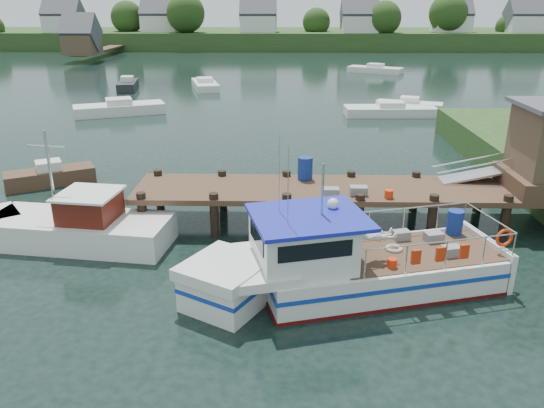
{
  "coord_description": "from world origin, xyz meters",
  "views": [
    {
      "loc": [
        -0.64,
        -18.25,
        7.7
      ],
      "look_at": [
        -1.0,
        -1.5,
        1.3
      ],
      "focal_mm": 35.0,
      "sensor_mm": 36.0,
      "label": 1
    }
  ],
  "objects_px": {
    "moored_rowboat": "(50,176)",
    "moored_b": "(409,106)",
    "dock": "(484,166)",
    "moored_d": "(205,84)",
    "moored_c": "(390,110)",
    "moored_a": "(120,108)",
    "moored_far": "(375,69)",
    "work_boat": "(70,226)",
    "moored_e": "(128,85)",
    "lobster_boat": "(342,265)"
  },
  "relations": [
    {
      "from": "moored_rowboat",
      "to": "moored_far",
      "type": "xyz_separation_m",
      "value": [
        21.09,
        40.76,
        -0.02
      ]
    },
    {
      "from": "dock",
      "to": "moored_c",
      "type": "relative_size",
      "value": 2.53
    },
    {
      "from": "moored_b",
      "to": "work_boat",
      "type": "bearing_deg",
      "value": -141.6
    },
    {
      "from": "dock",
      "to": "moored_c",
      "type": "distance_m",
      "value": 20.16
    },
    {
      "from": "dock",
      "to": "work_boat",
      "type": "height_order",
      "value": "dock"
    },
    {
      "from": "moored_far",
      "to": "work_boat",
      "type": "bearing_deg",
      "value": -99.13
    },
    {
      "from": "work_boat",
      "to": "moored_e",
      "type": "bearing_deg",
      "value": 109.89
    },
    {
      "from": "work_boat",
      "to": "moored_d",
      "type": "bearing_deg",
      "value": 97.99
    },
    {
      "from": "moored_rowboat",
      "to": "moored_b",
      "type": "relative_size",
      "value": 0.77
    },
    {
      "from": "moored_d",
      "to": "dock",
      "type": "bearing_deg",
      "value": -50.46
    },
    {
      "from": "moored_rowboat",
      "to": "moored_b",
      "type": "height_order",
      "value": "moored_rowboat"
    },
    {
      "from": "work_boat",
      "to": "moored_c",
      "type": "relative_size",
      "value": 1.14
    },
    {
      "from": "moored_b",
      "to": "moored_a",
      "type": "bearing_deg",
      "value": 167.96
    },
    {
      "from": "moored_rowboat",
      "to": "lobster_boat",
      "type": "bearing_deg",
      "value": -35.55
    },
    {
      "from": "work_boat",
      "to": "moored_far",
      "type": "bearing_deg",
      "value": 76.73
    },
    {
      "from": "moored_e",
      "to": "moored_c",
      "type": "bearing_deg",
      "value": -46.49
    },
    {
      "from": "moored_b",
      "to": "moored_far",
      "type": "bearing_deg",
      "value": 70.51
    },
    {
      "from": "moored_e",
      "to": "moored_b",
      "type": "bearing_deg",
      "value": -41.27
    },
    {
      "from": "lobster_boat",
      "to": "moored_far",
      "type": "bearing_deg",
      "value": 65.06
    },
    {
      "from": "lobster_boat",
      "to": "moored_b",
      "type": "height_order",
      "value": "lobster_boat"
    },
    {
      "from": "dock",
      "to": "moored_b",
      "type": "relative_size",
      "value": 3.26
    },
    {
      "from": "lobster_boat",
      "to": "moored_b",
      "type": "xyz_separation_m",
      "value": [
        7.81,
        26.83,
        -0.43
      ]
    },
    {
      "from": "lobster_boat",
      "to": "moored_a",
      "type": "xyz_separation_m",
      "value": [
        -13.62,
        25.12,
        -0.39
      ]
    },
    {
      "from": "moored_c",
      "to": "moored_e",
      "type": "bearing_deg",
      "value": 160.59
    },
    {
      "from": "moored_a",
      "to": "moored_d",
      "type": "height_order",
      "value": "moored_a"
    },
    {
      "from": "dock",
      "to": "moored_b",
      "type": "height_order",
      "value": "dock"
    },
    {
      "from": "work_boat",
      "to": "moored_d",
      "type": "height_order",
      "value": "work_boat"
    },
    {
      "from": "moored_rowboat",
      "to": "moored_a",
      "type": "bearing_deg",
      "value": 97.09
    },
    {
      "from": "moored_a",
      "to": "moored_d",
      "type": "distance_m",
      "value": 13.34
    },
    {
      "from": "moored_d",
      "to": "moored_c",
      "type": "bearing_deg",
      "value": -24.25
    },
    {
      "from": "moored_far",
      "to": "moored_rowboat",
      "type": "bearing_deg",
      "value": -105.67
    },
    {
      "from": "work_boat",
      "to": "moored_c",
      "type": "height_order",
      "value": "work_boat"
    },
    {
      "from": "moored_d",
      "to": "lobster_boat",
      "type": "bearing_deg",
      "value": -60.96
    },
    {
      "from": "moored_a",
      "to": "moored_far",
      "type": "bearing_deg",
      "value": 45.79
    },
    {
      "from": "moored_rowboat",
      "to": "moored_a",
      "type": "xyz_separation_m",
      "value": [
        -1.52,
        15.93,
        0.03
      ]
    },
    {
      "from": "work_boat",
      "to": "moored_e",
      "type": "relative_size",
      "value": 1.56
    },
    {
      "from": "moored_far",
      "to": "moored_a",
      "type": "xyz_separation_m",
      "value": [
        -22.61,
        -24.82,
        0.04
      ]
    },
    {
      "from": "moored_a",
      "to": "moored_b",
      "type": "bearing_deg",
      "value": 2.67
    },
    {
      "from": "dock",
      "to": "moored_b",
      "type": "bearing_deg",
      "value": 83.93
    },
    {
      "from": "moored_e",
      "to": "moored_d",
      "type": "bearing_deg",
      "value": -10.12
    },
    {
      "from": "work_boat",
      "to": "moored_c",
      "type": "xyz_separation_m",
      "value": [
        14.9,
        22.04,
        -0.24
      ]
    },
    {
      "from": "lobster_boat",
      "to": "moored_e",
      "type": "height_order",
      "value": "lobster_boat"
    },
    {
      "from": "moored_far",
      "to": "moored_b",
      "type": "bearing_deg",
      "value": -81.21
    },
    {
      "from": "lobster_boat",
      "to": "moored_far",
      "type": "distance_m",
      "value": 50.75
    },
    {
      "from": "dock",
      "to": "moored_a",
      "type": "distance_m",
      "value": 27.8
    },
    {
      "from": "moored_d",
      "to": "moored_e",
      "type": "xyz_separation_m",
      "value": [
        -7.06,
        -1.13,
        0.09
      ]
    },
    {
      "from": "moored_c",
      "to": "moored_d",
      "type": "xyz_separation_m",
      "value": [
        -15.17,
        12.59,
        -0.0
      ]
    },
    {
      "from": "lobster_boat",
      "to": "dock",
      "type": "bearing_deg",
      "value": 27.66
    },
    {
      "from": "moored_rowboat",
      "to": "moored_far",
      "type": "distance_m",
      "value": 45.89
    },
    {
      "from": "moored_c",
      "to": "work_boat",
      "type": "bearing_deg",
      "value": -116.2
    }
  ]
}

